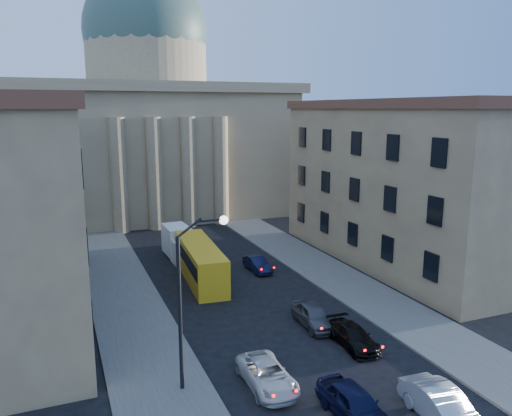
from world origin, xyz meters
The scene contains 13 objects.
sidewalk_left centered at (-8.50, 18.00, 0.07)m, with size 5.00×60.00×0.15m, color #56524E.
sidewalk_right centered at (8.50, 18.00, 0.07)m, with size 5.00×60.00×0.15m, color #56524E.
church centered at (0.00, 55.47, 11.88)m, with size 68.02×28.76×36.60m.
building_right centered at (17.00, 22.00, 7.42)m, with size 11.60×26.60×14.70m.
street_lamp centered at (-6.97, 8.00, 5.29)m, with size 2.62×0.44×8.83m.
car_left_near centered at (-0.80, 2.75, 0.76)m, with size 1.80×4.48×1.52m, color black.
car_right_near centered at (2.71, 1.00, 0.79)m, with size 1.67×4.79×1.58m, color #ADB1B5.
car_left_mid centered at (-3.40, 6.75, 0.64)m, with size 2.11×4.58×1.27m, color silver.
car_right_mid centered at (3.10, 8.86, 0.62)m, with size 1.74×4.27×1.24m, color black.
car_right_far centered at (2.26, 12.26, 0.73)m, with size 1.71×4.26×1.45m, color #48474C.
car_right_distant centered at (3.11, 24.00, 0.63)m, with size 1.33×3.81×1.25m, color black.
city_bus centered at (-2.08, 23.78, 1.60)m, with size 3.21×10.74×2.99m.
box_truck centered at (-2.28, 30.40, 1.39)m, with size 2.23×5.39×2.93m.
Camera 1 is at (-12.62, -14.49, 13.94)m, focal length 35.00 mm.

